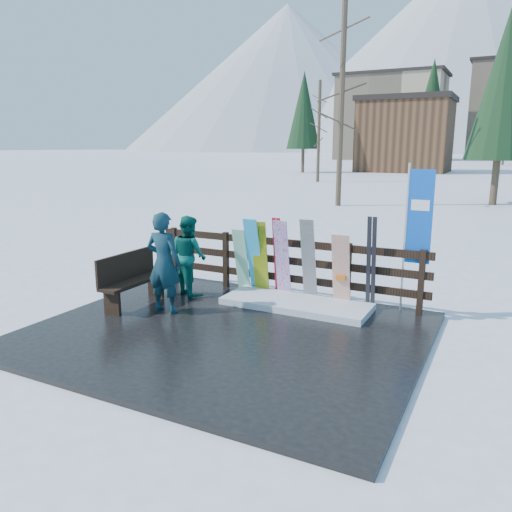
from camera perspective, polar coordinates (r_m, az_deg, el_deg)
The scene contains 19 objects.
ground at distance 8.08m, azimuth -3.37°, elevation -9.00°, with size 700.00×700.00×0.00m, color white.
deck at distance 8.07m, azimuth -3.38°, elevation -8.73°, with size 6.00×5.00×0.08m, color black.
fence at distance 9.74m, azimuth 3.14°, elevation -0.71°, with size 5.60×0.10×1.15m.
snow_patch at distance 9.17m, azimuth 4.58°, elevation -5.46°, with size 2.69×1.00×0.12m, color white.
bench at distance 9.44m, azimuth -14.07°, elevation -2.40°, with size 0.41×1.50×0.97m.
snowboard_0 at distance 9.74m, azimuth -0.22°, elevation -0.05°, with size 0.28×0.03×1.57m, color #2FBAF7.
snowboard_1 at distance 9.90m, azimuth -1.68°, elevation -0.54°, with size 0.27×0.03×1.32m, color white.
snowboard_2 at distance 9.69m, azimuth 0.49°, elevation -0.29°, with size 0.30×0.03×1.49m, color #E1FD0C.
snowboard_3 at distance 9.49m, azimuth 3.02°, elevation -0.42°, with size 0.28×0.03×1.55m, color white.
snowboard_4 at distance 9.28m, azimuth 6.04°, elevation -0.56°, with size 0.27×0.03×1.62m, color black.
snowboard_5 at distance 9.11m, azimuth 9.69°, elevation -1.69°, with size 0.32×0.03×1.37m, color silver.
ski_pair_a at distance 9.60m, azimuth 2.51°, elevation -0.16°, with size 0.16×0.23×1.56m.
ski_pair_b at distance 9.00m, azimuth 13.02°, elevation -0.89°, with size 0.17×0.17×1.69m.
rental_flag at distance 8.92m, azimuth 17.83°, elevation 3.69°, with size 0.45×0.04×2.60m.
person_front at distance 8.81m, azimuth -10.50°, elevation -0.77°, with size 0.65×0.43×1.78m, color #174849.
person_back at distance 9.82m, azimuth -7.64°, elevation 0.06°, with size 0.76×0.59×1.57m, color #08594D.
resort_buildings at distance 122.10m, azimuth 26.66°, elevation 14.37°, with size 73.00×87.60×22.60m.
trees at distance 55.88m, azimuth 27.16°, elevation 14.00°, with size 42.06×68.92×13.01m.
mountains at distance 338.50m, azimuth 25.97°, elevation 19.26°, with size 520.00×260.00×120.00m.
Camera 1 is at (3.84, -6.47, 2.95)m, focal length 35.00 mm.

